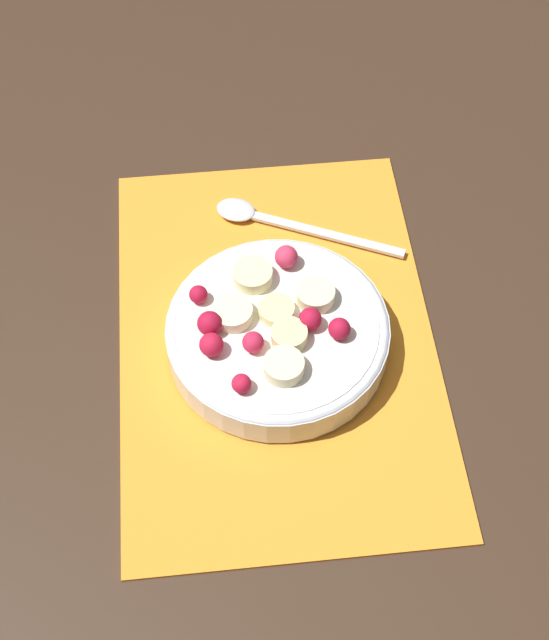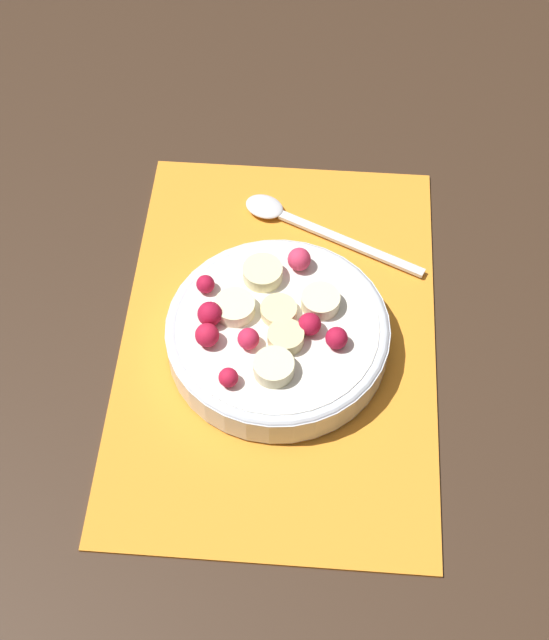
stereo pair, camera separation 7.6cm
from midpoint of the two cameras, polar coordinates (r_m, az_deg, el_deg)
ground_plane at (r=0.81m, az=2.96°, el=-1.39°), size 3.00×3.00×0.00m
placemat at (r=0.81m, az=2.97°, el=-1.27°), size 0.42×0.28×0.01m
fruit_bowl at (r=0.78m, az=2.76°, el=-0.97°), size 0.20×0.20×0.05m
spoon at (r=0.88m, az=3.88°, el=6.23°), size 0.10×0.18×0.01m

